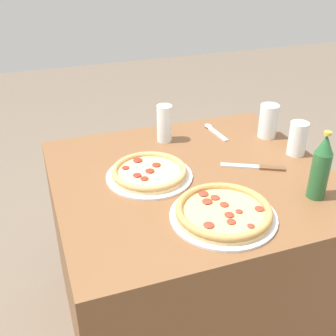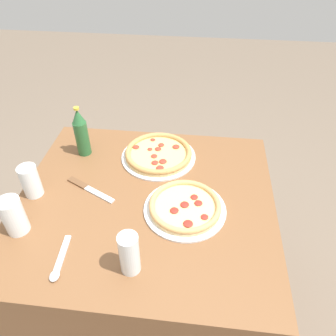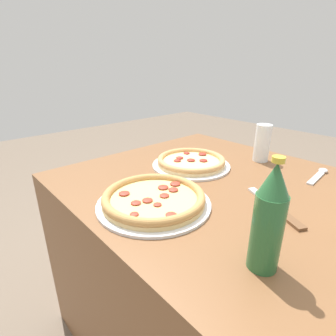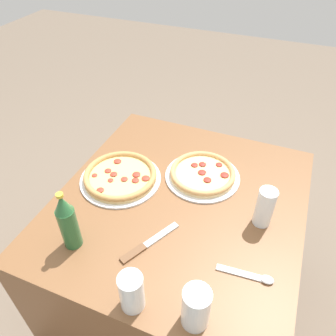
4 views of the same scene
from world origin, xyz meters
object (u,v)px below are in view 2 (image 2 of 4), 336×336
(glass_orange_juice, at_px, (31,182))
(glass_lemonade, at_px, (14,217))
(beer_bottle, at_px, (81,132))
(spoon, at_px, (59,264))
(glass_water, at_px, (130,255))
(knife, at_px, (88,188))
(pizza_salami, at_px, (159,154))
(pizza_margherita, at_px, (185,207))

(glass_orange_juice, distance_m, glass_lemonade, 0.17)
(glass_orange_juice, distance_m, beer_bottle, 0.30)
(glass_orange_juice, height_order, spoon, glass_orange_juice)
(glass_water, xyz_separation_m, spoon, (0.22, 0.02, -0.06))
(glass_orange_juice, xyz_separation_m, knife, (-0.20, -0.05, -0.06))
(glass_lemonade, height_order, spoon, glass_lemonade)
(glass_water, height_order, knife, glass_water)
(pizza_salami, xyz_separation_m, glass_orange_juice, (0.44, 0.28, 0.04))
(pizza_salami, relative_size, glass_water, 2.15)
(glass_lemonade, distance_m, beer_bottle, 0.46)
(pizza_salami, distance_m, knife, 0.33)
(spoon, bearing_deg, glass_water, -175.98)
(pizza_salami, relative_size, beer_bottle, 1.41)
(knife, height_order, spoon, spoon)
(glass_water, height_order, glass_orange_juice, glass_water)
(beer_bottle, relative_size, knife, 1.06)
(glass_lemonade, relative_size, spoon, 0.79)
(knife, bearing_deg, glass_lemonade, 51.49)
(glass_water, bearing_deg, glass_orange_juice, -32.83)
(beer_bottle, bearing_deg, glass_orange_juice, 67.76)
(glass_orange_juice, bearing_deg, knife, -166.62)
(beer_bottle, bearing_deg, spoon, 99.65)
(pizza_salami, distance_m, pizza_margherita, 0.33)
(pizza_margherita, distance_m, beer_bottle, 0.56)
(pizza_margherita, distance_m, spoon, 0.46)
(pizza_margherita, bearing_deg, glass_lemonade, 15.45)
(pizza_salami, height_order, pizza_margherita, pizza_salami)
(knife, relative_size, spoon, 1.24)
(glass_orange_juice, xyz_separation_m, beer_bottle, (-0.11, -0.27, 0.05))
(glass_water, distance_m, glass_lemonade, 0.42)
(pizza_margherita, height_order, beer_bottle, beer_bottle)
(glass_lemonade, distance_m, spoon, 0.23)
(beer_bottle, distance_m, spoon, 0.58)
(knife, bearing_deg, glass_orange_juice, 13.38)
(glass_lemonade, xyz_separation_m, beer_bottle, (-0.09, -0.44, 0.04))
(pizza_salami, height_order, beer_bottle, beer_bottle)
(glass_lemonade, bearing_deg, beer_bottle, -101.40)
(glass_orange_juice, bearing_deg, pizza_salami, -147.81)
(glass_orange_juice, bearing_deg, spoon, 125.23)
(glass_lemonade, xyz_separation_m, spoon, (-0.19, 0.12, -0.06))
(glass_orange_juice, height_order, beer_bottle, beer_bottle)
(pizza_salami, distance_m, spoon, 0.61)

